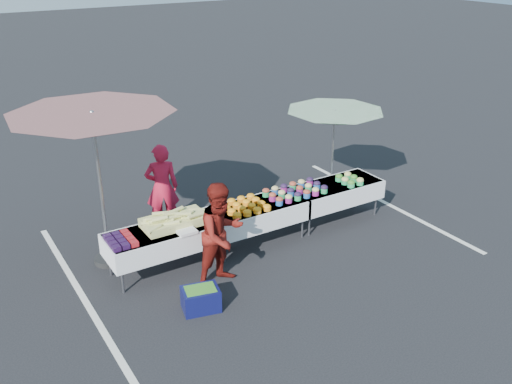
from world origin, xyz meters
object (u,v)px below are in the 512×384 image
table_left (162,239)px  table_center (256,213)px  table_right (335,192)px  storage_bin (201,299)px  customer (222,235)px  umbrella_right (335,118)px  umbrella_left (93,126)px  vendor (162,187)px

table_left → table_center: 1.80m
table_right → storage_bin: 3.84m
customer → storage_bin: customer is taller
umbrella_right → umbrella_left: bearing=179.1°
storage_bin → table_center: bearing=49.7°
vendor → umbrella_right: bearing=-173.7°
table_center → vendor: vendor is taller
table_right → customer: customer is taller
umbrella_right → table_left: bearing=-170.6°
table_right → customer: bearing=-164.3°
customer → storage_bin: size_ratio=2.76×
table_center → umbrella_right: umbrella_right is taller
customer → umbrella_right: bearing=11.2°
table_right → umbrella_left: bearing=170.2°
storage_bin → customer: bearing=50.6°
table_left → vendor: vendor is taller
storage_bin → umbrella_left: bearing=122.4°
umbrella_right → storage_bin: size_ratio=3.93×
table_left → storage_bin: 1.38m
table_center → table_right: bearing=0.0°
umbrella_right → storage_bin: 4.78m
customer → umbrella_left: (-1.36, 1.57, 1.57)m
table_center → storage_bin: table_center is taller
vendor → umbrella_left: bearing=44.8°
table_center → table_right: 1.80m
vendor → table_left: bearing=84.7°
umbrella_right → table_right: bearing=-123.8°
customer → umbrella_right: size_ratio=0.70×
vendor → storage_bin: vendor is taller
table_center → customer: (-1.14, -0.83, 0.27)m
table_left → storage_bin: size_ratio=3.00×
vendor → umbrella_left: size_ratio=0.51×
umbrella_left → storage_bin: (0.72, -2.06, -2.24)m
table_right → vendor: bearing=154.9°
table_left → umbrella_left: bearing=133.2°
umbrella_left → storage_bin: bearing=-70.8°
table_left → umbrella_left: 2.10m
table_center → storage_bin: (-1.78, -1.32, -0.40)m
storage_bin → vendor: bearing=90.9°
table_left → vendor: bearing=66.4°
table_left → table_center: same height
table_center → customer: customer is taller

